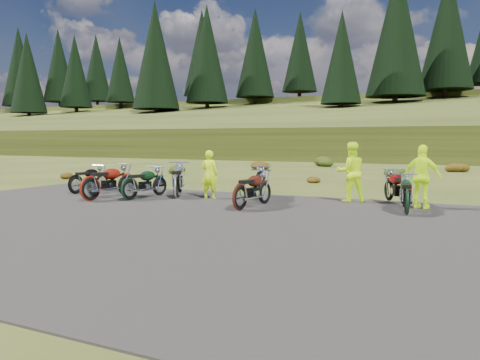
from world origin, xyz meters
The scene contains 39 objects.
ground centered at (0.00, 0.00, 0.00)m, with size 300.00×300.00×0.00m, color #3E4818.
gravel_pad centered at (0.00, -2.00, 0.00)m, with size 20.00×12.00×0.04m, color black.
hill_slope centered at (0.00, 50.00, 0.00)m, with size 300.00×46.00×3.00m, color #2D3913, non-canonical shape.
hill_plateau centered at (0.00, 110.00, 0.00)m, with size 300.00×90.00×9.17m, color #2D3913.
conifer_5 centered at (-105.00, 78.00, 18.16)m, with size 6.16×6.16×16.00m.
conifer_8 centered at (-87.00, 65.00, 18.57)m, with size 7.92×7.92×20.00m.
conifer_9 centered at (-81.00, 71.00, 19.26)m, with size 7.48×7.48×19.00m.
conifer_10 centered at (-75.00, 77.00, 19.16)m, with size 7.04×7.04×18.00m.
conifer_11 centered at (-69.00, 52.00, 14.47)m, with size 6.60×6.60×17.00m.
conifer_12 centered at (-63.00, 58.00, 15.17)m, with size 6.16×6.16×16.00m.
conifer_13 centered at (-57.00, 64.00, 15.86)m, with size 5.72×5.72×15.00m.
conifer_14 centered at (-51.00, 70.00, 16.55)m, with size 5.28×5.28×14.00m.
conifer_15 centered at (-45.00, 76.00, 20.16)m, with size 7.92×7.92×20.00m.
conifer_16 centered at (-39.00, 51.00, 15.28)m, with size 7.48×7.48×19.00m.
conifer_17 centered at (-33.00, 57.00, 15.97)m, with size 7.04×7.04×18.00m.
conifer_18 centered at (-27.00, 63.00, 16.66)m, with size 6.60×6.60×17.00m.
conifer_19 centered at (-21.00, 69.00, 17.36)m, with size 6.16×6.16×16.00m.
conifer_20 centered at (-15.00, 75.00, 17.65)m, with size 5.72×5.72×15.00m.
conifer_21 centered at (-9.00, 50.00, 12.56)m, with size 5.28×5.28×14.00m.
conifer_22 centered at (-3.00, 56.00, 16.77)m, with size 7.92×7.92×20.00m.
conifer_23 centered at (3.00, 62.00, 17.47)m, with size 7.48×7.48×19.00m.
shrub_0 centered at (-12.00, 6.00, 0.23)m, with size 0.77×0.77×0.45m, color #5B2D0B.
shrub_1 centered at (-9.10, 11.30, 0.31)m, with size 1.03×1.03×0.61m, color #1F340D.
shrub_2 centered at (-6.20, 16.60, 0.38)m, with size 1.30×1.30×0.77m, color #5B2D0B.
shrub_3 centered at (-3.30, 21.90, 0.46)m, with size 1.56×1.56×0.92m, color #1F340D.
shrub_4 centered at (-0.40, 9.20, 0.23)m, with size 0.77×0.77×0.45m, color #5B2D0B.
shrub_5 centered at (2.50, 14.50, 0.31)m, with size 1.03×1.03×0.61m, color #1F340D.
shrub_6 centered at (5.40, 19.80, 0.38)m, with size 1.30×1.30×0.77m, color #5B2D0B.
motorcycle_0 centered at (-6.63, 1.10, 0.00)m, with size 1.93×0.64×1.01m, color black, non-canonical shape.
motorcycle_1 centered at (-4.77, -0.14, 0.00)m, with size 2.24×0.75×1.17m, color maroon, non-canonical shape.
motorcycle_2 centered at (-3.80, 0.58, 0.00)m, with size 2.03×0.68×1.06m, color black, non-canonical shape.
motorcycle_3 centered at (-2.72, 1.62, 0.00)m, with size 2.24×0.75×1.17m, color #B7B7BC, non-canonical shape.
motorcycle_4 centered at (0.33, 0.16, 0.00)m, with size 2.07×0.69×1.09m, color #49160C, non-canonical shape.
motorcycle_5 centered at (0.19, 1.99, 0.00)m, with size 2.08×0.69×1.09m, color black, non-canonical shape.
motorcycle_6 centered at (4.38, 2.64, 0.00)m, with size 2.09×0.70×1.10m, color maroon, non-canonical shape.
motorcycle_7 centered at (4.55, 1.29, 0.00)m, with size 1.94×0.65×1.02m, color black, non-canonical shape.
person_middle centered at (-1.71, 2.08, 0.80)m, with size 0.58×0.38×1.59m, color #D3FF0D.
person_right_a centered at (2.66, 3.25, 0.93)m, with size 0.91×0.71×1.86m, color #D3FF0D.
person_right_b centered at (4.79, 2.70, 0.90)m, with size 1.05×0.44×1.80m, color #D3FF0D.
Camera 1 is at (5.83, -11.29, 1.98)m, focal length 35.00 mm.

